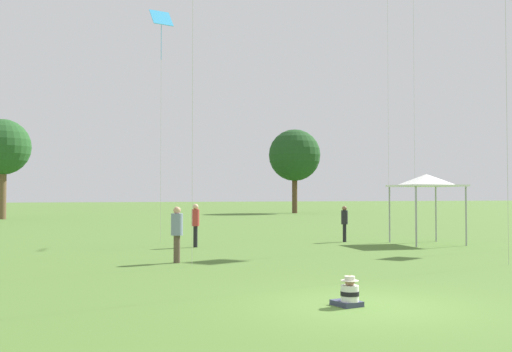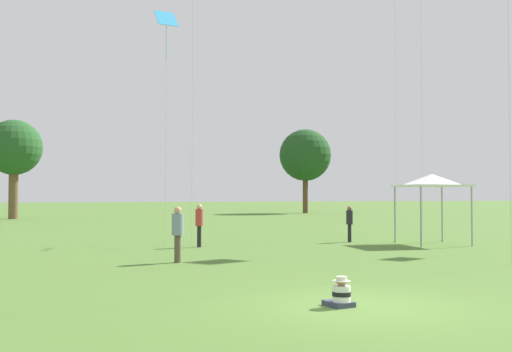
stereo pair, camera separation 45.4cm
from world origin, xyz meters
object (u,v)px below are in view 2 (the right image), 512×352
at_px(kite_9, 166,26).
at_px(distant_tree_1, 305,155).
at_px(person_standing_2, 178,229).
at_px(seated_toddler, 341,294).
at_px(person_standing_1, 349,220).
at_px(canopy_tent, 432,181).
at_px(distant_tree_0, 14,148).
at_px(person_standing_4, 199,221).

bearing_deg(kite_9, distant_tree_1, 91.00).
bearing_deg(person_standing_2, seated_toddler, -123.65).
bearing_deg(person_standing_1, canopy_tent, -104.69).
bearing_deg(kite_9, distant_tree_0, 138.87).
bearing_deg(person_standing_2, canopy_tent, -28.79).
relative_size(person_standing_4, kite_9, 0.17).
bearing_deg(canopy_tent, person_standing_4, 171.76).
distance_m(person_standing_1, canopy_tent, 4.02).
height_order(kite_9, distant_tree_0, kite_9).
distance_m(person_standing_2, distant_tree_1, 49.55).
distance_m(person_standing_4, kite_9, 9.37).
distance_m(seated_toddler, kite_9, 19.21).
relative_size(seated_toddler, kite_9, 0.06).
xyz_separation_m(seated_toddler, person_standing_2, (-1.97, 8.31, 0.82)).
xyz_separation_m(seated_toddler, person_standing_4, (-0.31, 13.59, 0.84)).
bearing_deg(person_standing_2, distant_tree_1, 17.74).
bearing_deg(distant_tree_1, person_standing_4, -116.23).
distance_m(person_standing_4, distant_tree_0, 33.80).
distance_m(canopy_tent, distant_tree_1, 41.94).
bearing_deg(seated_toddler, kite_9, 82.47).
relative_size(person_standing_2, kite_9, 0.17).
height_order(person_standing_2, kite_9, kite_9).
xyz_separation_m(person_standing_1, distant_tree_1, (12.30, 38.60, 5.56)).
distance_m(seated_toddler, canopy_tent, 15.73).
relative_size(seated_toddler, canopy_tent, 0.20).
bearing_deg(distant_tree_0, seated_toddler, -76.37).
xyz_separation_m(seated_toddler, distant_tree_1, (19.04, 52.85, 6.31)).
bearing_deg(distant_tree_0, distant_tree_1, 14.20).
relative_size(person_standing_2, distant_tree_0, 0.21).
xyz_separation_m(person_standing_1, person_standing_4, (-7.05, -0.66, 0.09)).
height_order(canopy_tent, kite_9, kite_9).
bearing_deg(canopy_tent, seated_toddler, -128.55).
relative_size(person_standing_4, distant_tree_1, 0.19).
bearing_deg(distant_tree_1, person_standing_1, -107.68).
relative_size(person_standing_1, kite_9, 0.15).
bearing_deg(seated_toddler, person_standing_1, 52.58).
bearing_deg(distant_tree_1, distant_tree_0, -165.80).
xyz_separation_m(distant_tree_0, distant_tree_1, (30.01, 7.60, 0.39)).
xyz_separation_m(person_standing_2, distant_tree_1, (21.01, 44.54, 5.49)).
bearing_deg(person_standing_2, person_standing_4, 25.48).
relative_size(person_standing_1, distant_tree_1, 0.17).
bearing_deg(distant_tree_0, kite_9, -71.42).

